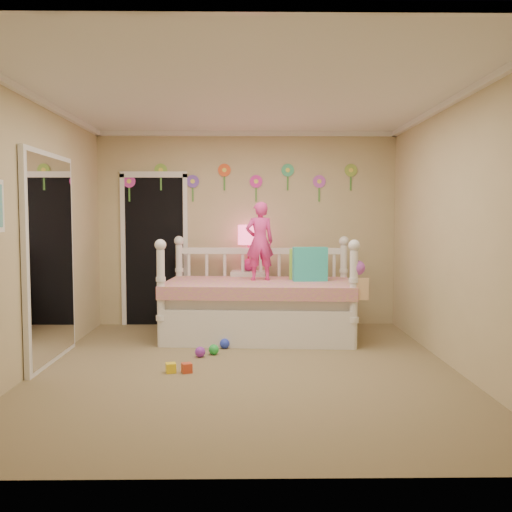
{
  "coord_description": "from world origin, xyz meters",
  "views": [
    {
      "loc": [
        0.02,
        -5.25,
        1.46
      ],
      "look_at": [
        0.1,
        0.6,
        1.05
      ],
      "focal_mm": 38.95,
      "sensor_mm": 36.0,
      "label": 1
    }
  ],
  "objects_px": {
    "daybed": "(259,287)",
    "child": "(260,241)",
    "table_lamp": "(249,240)",
    "nightstand": "(249,299)"
  },
  "relations": [
    {
      "from": "daybed",
      "to": "child",
      "type": "distance_m",
      "value": 0.56
    },
    {
      "from": "nightstand",
      "to": "table_lamp",
      "type": "bearing_deg",
      "value": 0.0
    },
    {
      "from": "table_lamp",
      "to": "child",
      "type": "bearing_deg",
      "value": -75.98
    },
    {
      "from": "nightstand",
      "to": "daybed",
      "type": "bearing_deg",
      "value": -75.15
    },
    {
      "from": "daybed",
      "to": "nightstand",
      "type": "relative_size",
      "value": 3.04
    },
    {
      "from": "child",
      "to": "table_lamp",
      "type": "bearing_deg",
      "value": -86.8
    },
    {
      "from": "child",
      "to": "table_lamp",
      "type": "xyz_separation_m",
      "value": [
        -0.14,
        0.55,
        -0.01
      ]
    },
    {
      "from": "daybed",
      "to": "child",
      "type": "height_order",
      "value": "child"
    },
    {
      "from": "daybed",
      "to": "child",
      "type": "bearing_deg",
      "value": 87.06
    },
    {
      "from": "child",
      "to": "table_lamp",
      "type": "height_order",
      "value": "child"
    }
  ]
}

